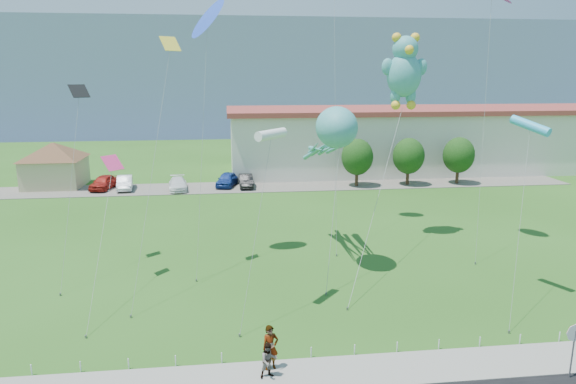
{
  "coord_description": "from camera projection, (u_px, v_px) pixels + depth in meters",
  "views": [
    {
      "loc": [
        -4.49,
        -21.91,
        12.43
      ],
      "look_at": [
        -0.95,
        8.0,
        5.54
      ],
      "focal_mm": 32.0,
      "sensor_mm": 36.0,
      "label": 1
    }
  ],
  "objects": [
    {
      "name": "octopus_kite",
      "position": [
        333.0,
        137.0,
        32.91
      ],
      "size": [
        2.62,
        10.39,
        10.57
      ],
      "color": "teal",
      "rests_on": "ground"
    },
    {
      "name": "small_kite_black",
      "position": [
        77.0,
        113.0,
        32.14
      ],
      "size": [
        1.29,
        6.26,
        11.87
      ],
      "color": "black",
      "rests_on": "ground"
    },
    {
      "name": "pedestrian_right",
      "position": [
        269.0,
        360.0,
        21.28
      ],
      "size": [
        0.87,
        0.75,
        1.54
      ],
      "primitive_type": "imported",
      "rotation": [
        0.0,
        0.0,
        0.26
      ],
      "color": "gray",
      "rests_on": "sidewalk"
    },
    {
      "name": "teddy_bear_kite",
      "position": [
        404.0,
        69.0,
        37.72
      ],
      "size": [
        8.64,
        13.59,
        15.42
      ],
      "color": "teal",
      "rests_on": "ground"
    },
    {
      "name": "small_kite_pink",
      "position": [
        110.0,
        178.0,
        30.03
      ],
      "size": [
        1.29,
        8.39,
        7.73
      ],
      "color": "#F2357D",
      "rests_on": "ground"
    },
    {
      "name": "warehouse",
      "position": [
        455.0,
        138.0,
        69.16
      ],
      "size": [
        61.0,
        15.0,
        8.2
      ],
      "color": "beige",
      "rests_on": "ground"
    },
    {
      "name": "parked_car_blue",
      "position": [
        227.0,
        179.0,
        58.28
      ],
      "size": [
        2.92,
        4.84,
        1.54
      ],
      "primitive_type": "imported",
      "rotation": [
        0.0,
        0.0,
        -0.26
      ],
      "color": "navy",
      "rests_on": "parking_strip"
    },
    {
      "name": "pavilion",
      "position": [
        54.0,
        160.0,
        57.86
      ],
      "size": [
        9.2,
        9.2,
        5.0
      ],
      "color": "tan",
      "rests_on": "ground"
    },
    {
      "name": "small_kite_cyan",
      "position": [
        530.0,
        127.0,
        27.69
      ],
      "size": [
        3.05,
        5.61,
        10.19
      ],
      "color": "#31ACE0",
      "rests_on": "ground"
    },
    {
      "name": "parked_car_red",
      "position": [
        104.0,
        182.0,
        56.7
      ],
      "size": [
        2.71,
        4.86,
        1.56
      ],
      "primitive_type": "imported",
      "rotation": [
        0.0,
        0.0,
        -0.2
      ],
      "color": "#A11C13",
      "rests_on": "parking_strip"
    },
    {
      "name": "hill_ridge",
      "position": [
        243.0,
        75.0,
        137.88
      ],
      "size": [
        160.0,
        50.0,
        25.0
      ],
      "primitive_type": "cube",
      "color": "#7589A1",
      "rests_on": "ground"
    },
    {
      "name": "tree_far",
      "position": [
        459.0,
        155.0,
        59.18
      ],
      "size": [
        3.6,
        3.6,
        5.47
      ],
      "color": "#3F2B19",
      "rests_on": "ground"
    },
    {
      "name": "small_kite_white",
      "position": [
        271.0,
        136.0,
        26.23
      ],
      "size": [
        2.19,
        4.49,
        9.9
      ],
      "color": "white",
      "rests_on": "ground"
    },
    {
      "name": "small_kite_yellow",
      "position": [
        166.0,
        75.0,
        30.38
      ],
      "size": [
        2.7,
        7.9,
        14.7
      ],
      "color": "yellow",
      "rests_on": "ground"
    },
    {
      "name": "pedestrian_left",
      "position": [
        270.0,
        347.0,
        21.85
      ],
      "size": [
        0.83,
        0.66,
        1.99
      ],
      "primitive_type": "imported",
      "rotation": [
        0.0,
        0.0,
        0.28
      ],
      "color": "gray",
      "rests_on": "sidewalk"
    },
    {
      "name": "sidewalk",
      "position": [
        340.0,
        373.0,
        21.83
      ],
      "size": [
        80.0,
        2.5,
        0.1
      ],
      "primitive_type": "cube",
      "color": "gray",
      "rests_on": "ground"
    },
    {
      "name": "parked_car_silver",
      "position": [
        125.0,
        183.0,
        56.65
      ],
      "size": [
        2.21,
        4.71,
        1.49
      ],
      "primitive_type": "imported",
      "rotation": [
        0.0,
        0.0,
        0.14
      ],
      "color": "silver",
      "rests_on": "parking_strip"
    },
    {
      "name": "small_kite_blue",
      "position": [
        207.0,
        24.0,
        32.76
      ],
      "size": [
        2.01,
        5.5,
        16.65
      ],
      "color": "blue",
      "rests_on": "ground"
    },
    {
      "name": "parking_strip",
      "position": [
        268.0,
        186.0,
        58.38
      ],
      "size": [
        70.0,
        6.0,
        0.06
      ],
      "primitive_type": "cube",
      "color": "#59544C",
      "rests_on": "ground"
    },
    {
      "name": "rope_fence",
      "position": [
        333.0,
        351.0,
        23.19
      ],
      "size": [
        26.05,
        0.05,
        0.5
      ],
      "color": "white",
      "rests_on": "ground"
    },
    {
      "name": "tree_near",
      "position": [
        357.0,
        157.0,
        57.81
      ],
      "size": [
        3.6,
        3.6,
        5.47
      ],
      "color": "#3F2B19",
      "rests_on": "ground"
    },
    {
      "name": "stop_sign",
      "position": [
        575.0,
        338.0,
        21.1
      ],
      "size": [
        0.8,
        0.07,
        2.5
      ],
      "color": "slate",
      "rests_on": "ground"
    },
    {
      "name": "parked_car_white",
      "position": [
        178.0,
        184.0,
        56.38
      ],
      "size": [
        2.34,
        4.78,
        1.34
      ],
      "primitive_type": "imported",
      "rotation": [
        0.0,
        0.0,
        0.1
      ],
      "color": "white",
      "rests_on": "parking_strip"
    },
    {
      "name": "ground",
      "position": [
        327.0,
        341.0,
        24.5
      ],
      "size": [
        160.0,
        160.0,
        0.0
      ],
      "primitive_type": "plane",
      "color": "#265417",
      "rests_on": "ground"
    },
    {
      "name": "parked_car_black",
      "position": [
        246.0,
        181.0,
        57.84
      ],
      "size": [
        1.57,
        4.34,
        1.42
      ],
      "primitive_type": "imported",
      "rotation": [
        0.0,
        0.0,
        0.02
      ],
      "color": "black",
      "rests_on": "parking_strip"
    },
    {
      "name": "tree_mid",
      "position": [
        409.0,
        156.0,
        58.49
      ],
      "size": [
        3.6,
        3.6,
        5.47
      ],
      "color": "#3F2B19",
      "rests_on": "ground"
    }
  ]
}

